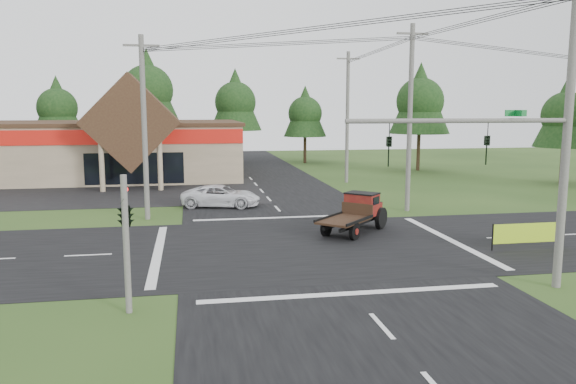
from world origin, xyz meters
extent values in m
plane|color=#264017|center=(0.00, 0.00, 0.00)|extent=(120.00, 120.00, 0.00)
cube|color=black|center=(0.00, 0.00, 0.01)|extent=(12.00, 120.00, 0.02)
cube|color=black|center=(0.00, 0.00, 0.01)|extent=(120.00, 12.00, 0.02)
cube|color=black|center=(-14.00, 19.00, 0.01)|extent=(28.00, 14.00, 0.02)
cube|color=gray|center=(-16.00, 30.00, 2.50)|extent=(30.00, 15.00, 5.00)
cube|color=#3A2117|center=(-16.00, 30.00, 5.05)|extent=(30.40, 15.40, 0.30)
cube|color=#B2150D|center=(-16.00, 22.45, 4.10)|extent=(30.00, 0.12, 1.20)
cube|color=#3A2117|center=(-10.00, 21.50, 5.30)|extent=(7.78, 4.00, 7.78)
cylinder|color=gray|center=(-12.20, 19.80, 2.00)|extent=(0.40, 0.40, 4.00)
cylinder|color=gray|center=(-7.80, 19.80, 2.00)|extent=(0.40, 0.40, 4.00)
cube|color=black|center=(-10.00, 22.48, 1.50)|extent=(8.00, 0.08, 2.60)
cylinder|color=#595651|center=(7.50, -7.50, 3.50)|extent=(0.24, 0.24, 7.00)
cylinder|color=#595651|center=(3.50, -7.50, 6.00)|extent=(8.00, 0.16, 0.16)
imported|color=black|center=(4.50, -7.50, 5.00)|extent=(0.16, 0.20, 1.00)
imported|color=black|center=(1.00, -7.50, 5.00)|extent=(0.16, 0.20, 1.00)
cube|color=#0C6626|center=(5.50, -7.50, 6.25)|extent=(0.80, 0.04, 0.22)
cylinder|color=#595651|center=(-7.50, -7.50, 2.20)|extent=(0.20, 0.20, 4.40)
imported|color=black|center=(-7.50, -7.30, 3.70)|extent=(0.53, 2.48, 1.00)
sphere|color=#FF0C0C|center=(-7.50, -7.15, 3.90)|extent=(0.18, 0.18, 0.18)
cylinder|color=#595651|center=(7.50, -7.50, 5.50)|extent=(0.30, 0.30, 11.00)
cylinder|color=#595651|center=(-8.00, 8.00, 5.25)|extent=(0.30, 0.30, 10.50)
cube|color=#595651|center=(-8.00, 8.00, 9.90)|extent=(2.00, 0.12, 0.12)
cylinder|color=#595651|center=(8.00, 8.00, 5.75)|extent=(0.30, 0.30, 11.50)
cube|color=#595651|center=(8.00, 8.00, 10.90)|extent=(2.00, 0.12, 0.12)
cylinder|color=#595651|center=(8.00, 22.00, 5.60)|extent=(0.30, 0.30, 11.20)
cube|color=#595651|center=(8.00, 22.00, 10.60)|extent=(2.00, 0.12, 0.12)
cylinder|color=#332316|center=(-20.00, 42.00, 1.75)|extent=(0.36, 0.36, 3.50)
cone|color=black|center=(-20.00, 42.00, 6.80)|extent=(5.60, 5.60, 6.60)
sphere|color=black|center=(-20.00, 42.00, 6.50)|extent=(4.40, 4.40, 4.40)
cylinder|color=#332316|center=(-10.00, 41.00, 2.27)|extent=(0.36, 0.36, 4.55)
cone|color=black|center=(-10.00, 41.00, 8.84)|extent=(7.28, 7.28, 8.58)
sphere|color=black|center=(-10.00, 41.00, 8.45)|extent=(5.72, 5.72, 5.72)
cylinder|color=#332316|center=(0.00, 42.00, 1.92)|extent=(0.36, 0.36, 3.85)
cone|color=black|center=(0.00, 42.00, 7.48)|extent=(6.16, 6.16, 7.26)
sphere|color=black|center=(0.00, 42.00, 7.15)|extent=(4.84, 4.84, 4.84)
cylinder|color=#332316|center=(8.00, 40.00, 1.57)|extent=(0.36, 0.36, 3.15)
cone|color=black|center=(8.00, 40.00, 6.12)|extent=(5.04, 5.04, 5.94)
sphere|color=black|center=(8.00, 40.00, 5.85)|extent=(3.96, 3.96, 3.96)
cylinder|color=#332316|center=(18.00, 30.00, 1.92)|extent=(0.36, 0.36, 3.85)
cone|color=black|center=(18.00, 30.00, 7.48)|extent=(6.16, 6.16, 7.26)
sphere|color=black|center=(18.00, 30.00, 7.15)|extent=(4.84, 4.84, 4.84)
cylinder|color=#332316|center=(26.00, 18.00, 1.57)|extent=(0.36, 0.36, 3.15)
cone|color=black|center=(26.00, 18.00, 6.12)|extent=(5.04, 5.04, 5.94)
sphere|color=black|center=(26.00, 18.00, 5.85)|extent=(3.96, 3.96, 3.96)
imported|color=silver|center=(-3.52, 11.52, 0.71)|extent=(5.49, 3.41, 1.42)
camera|label=1|loc=(-5.48, -25.14, 6.40)|focal=35.00mm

